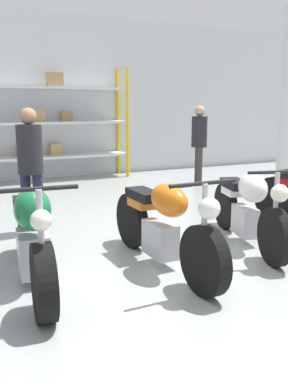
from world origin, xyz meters
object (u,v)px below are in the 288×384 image
at_px(motorcycle_white, 248,207).
at_px(person_near_rack, 199,139).
at_px(person_browsing, 30,161).
at_px(motorcycle_green, 33,238).
at_px(motorcycle_orange, 163,224).
at_px(shelving_rack, 40,122).

bearing_deg(motorcycle_white, person_near_rack, 171.04).
bearing_deg(person_browsing, person_near_rack, 159.14).
bearing_deg(person_near_rack, person_browsing, 51.47).
bearing_deg(person_near_rack, motorcycle_green, 65.31).
xyz_separation_m(motorcycle_orange, motorcycle_white, (1.25, 0.22, 0.00)).
xyz_separation_m(motorcycle_orange, person_browsing, (-0.95, 1.83, 0.48)).
xyz_separation_m(shelving_rack, motorcycle_orange, (-0.01, -5.67, -0.81)).
relative_size(motorcycle_green, motorcycle_white, 1.08).
relative_size(motorcycle_green, person_near_rack, 1.31).
height_order(motorcycle_green, person_near_rack, person_near_rack).
distance_m(motorcycle_green, motorcycle_orange, 1.28).
height_order(motorcycle_orange, person_browsing, person_browsing).
xyz_separation_m(motorcycle_white, person_near_rack, (1.61, 3.59, 0.49)).
height_order(motorcycle_green, person_browsing, person_browsing).
relative_size(shelving_rack, motorcycle_orange, 1.80).
bearing_deg(person_browsing, motorcycle_green, 30.64).
bearing_deg(shelving_rack, person_browsing, -103.92).
bearing_deg(shelving_rack, motorcycle_white, -77.16).
distance_m(motorcycle_green, person_browsing, 1.75).
xyz_separation_m(shelving_rack, motorcycle_white, (1.24, -5.45, -0.81)).
bearing_deg(motorcycle_orange, motorcycle_white, 98.98).
bearing_deg(person_browsing, motorcycle_orange, 69.01).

